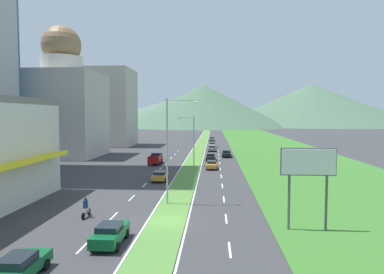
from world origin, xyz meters
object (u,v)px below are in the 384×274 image
car_1 (226,153)px  car_0 (160,176)px  car_7 (19,267)px  motorcycle_rider (86,209)px  billboard_roadside (308,168)px  car_3 (212,139)px  car_4 (211,157)px  pickup_truck_0 (156,159)px  car_5 (212,145)px  street_lamp_mid (192,138)px  car_2 (212,165)px  street_lamp_near (170,144)px  car_8 (212,148)px  car_6 (110,233)px

car_1 → car_0: bearing=-20.1°
car_0 → car_7: (-3.30, -29.22, 0.04)m
motorcycle_rider → billboard_roadside: bearing=-97.1°
car_3 → car_4: (0.07, -51.59, 0.01)m
billboard_roadside → pickup_truck_0: 40.85m
car_5 → pickup_truck_0: pickup_truck_0 is taller
pickup_truck_0 → motorcycle_rider: (-0.55, -33.91, -0.24)m
street_lamp_mid → car_1: size_ratio=1.92×
car_7 → car_4: bearing=-11.3°
car_2 → car_7: 41.64m
motorcycle_rider → street_lamp_near: bearing=-54.3°
car_1 → pickup_truck_0: bearing=-50.0°
car_3 → car_8: bearing=0.4°
car_4 → pickup_truck_0: 11.46m
car_3 → car_6: size_ratio=0.94×
car_0 → car_1: size_ratio=0.89×
street_lamp_mid → car_8: size_ratio=2.07×
street_lamp_near → car_7: bearing=-110.6°
car_1 → pickup_truck_0: 17.86m
car_3 → car_0: bearing=-5.3°
street_lamp_mid → car_1: 15.97m
car_0 → motorcycle_rider: bearing=167.1°
car_4 → car_5: car_4 is taller
car_3 → car_7: car_7 is taller
car_2 → car_4: 10.47m
car_5 → motorcycle_rider: motorcycle_rider is taller
car_0 → car_5: (7.05, 49.32, 0.01)m
street_lamp_mid → car_7: (-6.88, -43.36, -4.39)m
car_1 → car_8: 11.78m
car_0 → car_4: 22.63m
street_lamp_near → car_6: street_lamp_near is taller
car_7 → car_8: bearing=-8.6°
street_lamp_near → car_3: 85.78m
street_lamp_near → billboard_roadside: (11.91, -7.39, -1.16)m
car_3 → pickup_truck_0: bearing=-10.2°
car_0 → car_8: bearing=-10.1°
car_0 → car_7: bearing=173.6°
car_1 → car_2: bearing=-10.5°
pickup_truck_0 → motorcycle_rider: size_ratio=2.70×
motorcycle_rider → car_6: bearing=-146.3°
street_lamp_near → car_8: size_ratio=2.53×
street_lamp_near → car_6: 12.80m
car_1 → motorcycle_rider: size_ratio=2.31×
car_5 → car_7: bearing=-7.5°
billboard_roadside → car_8: billboard_roadside is taller
car_3 → car_6: bearing=-3.9°
car_2 → pickup_truck_0: pickup_truck_0 is taller
car_4 → car_0: bearing=-17.6°
car_0 → car_1: bearing=-20.1°
car_0 → car_4: bearing=-17.6°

